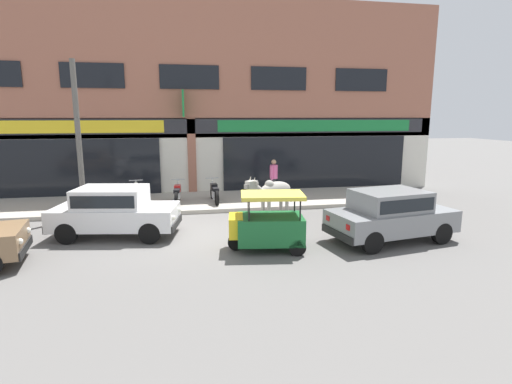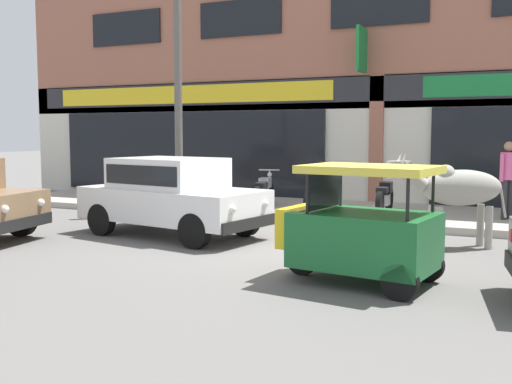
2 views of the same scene
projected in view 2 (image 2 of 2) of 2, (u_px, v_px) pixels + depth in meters
name	position (u px, v px, depth m)	size (l,w,h in m)	color
ground_plane	(293.00, 245.00, 10.29)	(90.00, 90.00, 0.00)	#605E5B
sidewalk	(356.00, 213.00, 13.92)	(19.00, 3.66, 0.15)	#A8A093
shop_building	(381.00, 50.00, 15.41)	(23.00, 1.40, 8.53)	#9E604C
cow	(456.00, 189.00, 9.92)	(1.90, 1.36, 1.61)	#9E998E
car_0	(171.00, 193.00, 11.19)	(3.79, 2.17, 1.46)	black
auto_rickshaw	(359.00, 232.00, 7.66)	(2.07, 1.38, 1.52)	black
motorcycle_0	(264.00, 191.00, 14.28)	(0.61, 1.79, 0.88)	black
motorcycle_1	(321.00, 194.00, 13.62)	(0.52, 1.81, 0.88)	black
motorcycle_2	(385.00, 197.00, 13.08)	(0.52, 1.81, 0.88)	black
pedestrian	(508.00, 172.00, 12.24)	(0.32, 0.43, 1.60)	#2D2D33
utility_pole	(178.00, 98.00, 13.89)	(0.18, 0.18, 5.19)	#595651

